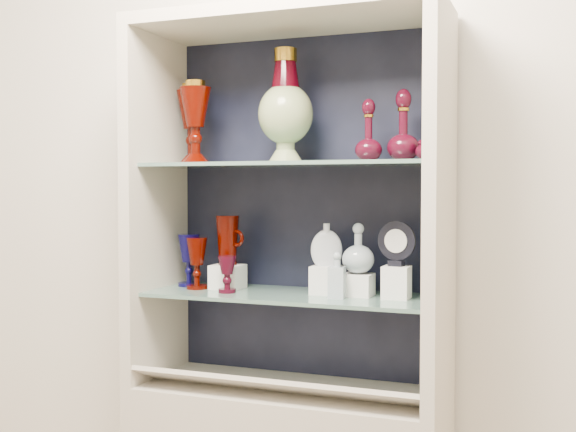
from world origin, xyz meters
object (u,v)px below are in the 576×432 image
at_px(ruby_decanter_b, 403,123).
at_px(cobalt_goblet, 189,260).
at_px(pedestal_lamp_left, 196,122).
at_px(ruby_pitcher, 228,240).
at_px(pedestal_lamp_right, 192,124).
at_px(lidded_bowl, 427,147).
at_px(flat_flask, 327,244).
at_px(enamel_urn, 286,106).
at_px(ruby_goblet_small, 227,274).
at_px(clear_square_bottle, 337,275).
at_px(clear_round_decanter, 358,250).
at_px(cameo_medallion, 397,243).
at_px(ruby_goblet_tall, 197,263).
at_px(ruby_decanter_a, 369,126).

distance_m(ruby_decanter_b, cobalt_goblet, 0.87).
height_order(pedestal_lamp_left, ruby_pitcher, pedestal_lamp_left).
distance_m(pedestal_lamp_right, lidded_bowl, 0.84).
distance_m(pedestal_lamp_left, flat_flask, 0.59).
relative_size(pedestal_lamp_right, lidded_bowl, 3.41).
bearing_deg(lidded_bowl, flat_flask, 174.12).
xyz_separation_m(enamel_urn, flat_flask, (0.14, 0.01, -0.44)).
distance_m(ruby_goblet_small, clear_square_bottle, 0.37).
relative_size(clear_round_decanter, cameo_medallion, 1.07).
bearing_deg(ruby_decanter_b, ruby_goblet_small, -170.26).
relative_size(lidded_bowl, ruby_goblet_small, 0.68).
distance_m(lidded_bowl, cameo_medallion, 0.31).
height_order(ruby_goblet_small, flat_flask, flat_flask).
xyz_separation_m(ruby_goblet_tall, ruby_pitcher, (0.09, 0.04, 0.08)).
bearing_deg(pedestal_lamp_right, pedestal_lamp_left, -55.55).
bearing_deg(clear_square_bottle, enamel_urn, 162.35).
xyz_separation_m(pedestal_lamp_left, pedestal_lamp_right, (-0.06, 0.09, 0.00)).
distance_m(flat_flask, clear_round_decanter, 0.11).
height_order(pedestal_lamp_left, cameo_medallion, pedestal_lamp_left).
bearing_deg(ruby_goblet_tall, lidded_bowl, 0.58).
bearing_deg(ruby_decanter_b, lidded_bowl, -27.39).
bearing_deg(flat_flask, pedestal_lamp_right, 159.61).
relative_size(ruby_decanter_a, clear_round_decanter, 1.43).
xyz_separation_m(ruby_pitcher, clear_round_decanter, (0.46, -0.01, -0.02)).
bearing_deg(clear_square_bottle, clear_round_decanter, 54.72).
distance_m(pedestal_lamp_left, clear_square_bottle, 0.69).
distance_m(ruby_decanter_a, lidded_bowl, 0.20).
bearing_deg(lidded_bowl, ruby_goblet_tall, -179.42).
bearing_deg(ruby_goblet_small, ruby_pitcher, 114.42).
relative_size(ruby_decanter_b, ruby_goblet_small, 1.97).
relative_size(pedestal_lamp_left, flat_flask, 1.94).
relative_size(ruby_pitcher, clear_round_decanter, 1.10).
relative_size(pedestal_lamp_left, clear_square_bottle, 1.92).
height_order(ruby_decanter_a, cameo_medallion, ruby_decanter_a).
xyz_separation_m(ruby_decanter_b, cobalt_goblet, (-0.75, 0.00, -0.45)).
height_order(enamel_urn, ruby_pitcher, enamel_urn).
distance_m(enamel_urn, ruby_goblet_tall, 0.60).
bearing_deg(ruby_pitcher, ruby_goblet_small, -51.09).
height_order(lidded_bowl, ruby_goblet_small, lidded_bowl).
distance_m(pedestal_lamp_right, ruby_pitcher, 0.43).
height_order(cobalt_goblet, clear_round_decanter, clear_round_decanter).
bearing_deg(clear_round_decanter, clear_square_bottle, -125.28).
height_order(ruby_decanter_a, lidded_bowl, ruby_decanter_a).
xyz_separation_m(ruby_pitcher, cameo_medallion, (0.58, -0.02, 0.01)).
bearing_deg(ruby_decanter_a, flat_flask, 173.19).
height_order(ruby_decanter_b, ruby_goblet_small, ruby_decanter_b).
bearing_deg(ruby_pitcher, enamel_urn, 10.56).
bearing_deg(clear_square_bottle, lidded_bowl, 8.44).
relative_size(cobalt_goblet, flat_flask, 1.28).
relative_size(ruby_decanter_a, lidded_bowl, 2.65).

